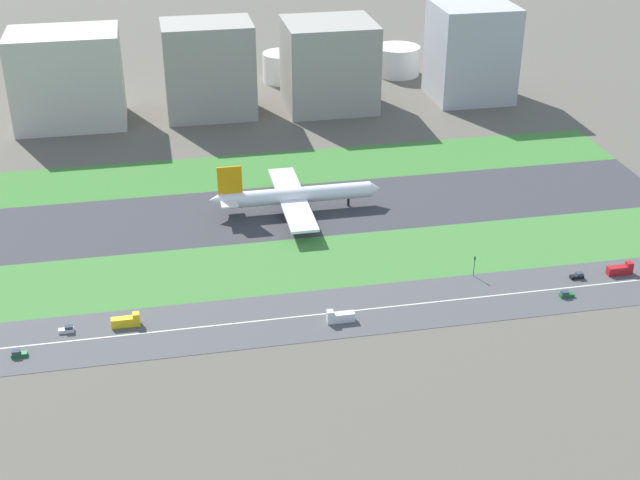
{
  "coord_description": "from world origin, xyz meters",
  "views": [
    {
      "loc": [
        -51.81,
        -293.39,
        143.76
      ],
      "look_at": [
        -0.92,
        -36.5,
        6.0
      ],
      "focal_mm": 49.21,
      "sensor_mm": 36.0,
      "label": 1
    }
  ],
  "objects_px": {
    "car_3": "(67,330)",
    "truck_1": "(127,321)",
    "truck_0": "(620,270)",
    "fuel_tank_centre": "(342,65)",
    "airliner": "(293,196)",
    "office_tower": "(329,65)",
    "cargo_warehouse": "(471,52)",
    "fuel_tank_east": "(397,61)",
    "truck_2": "(340,317)",
    "fuel_tank_west": "(283,67)",
    "terminal_building": "(67,78)",
    "traffic_light": "(474,265)",
    "car_4": "(18,354)",
    "hangar_building": "(209,69)",
    "car_2": "(566,294)",
    "car_0": "(577,276)"
  },
  "relations": [
    {
      "from": "car_2",
      "to": "fuel_tank_east",
      "type": "height_order",
      "value": "fuel_tank_east"
    },
    {
      "from": "fuel_tank_west",
      "to": "fuel_tank_centre",
      "type": "bearing_deg",
      "value": 0.0
    },
    {
      "from": "office_tower",
      "to": "fuel_tank_east",
      "type": "relative_size",
      "value": 1.75
    },
    {
      "from": "car_4",
      "to": "truck_2",
      "type": "distance_m",
      "value": 92.48
    },
    {
      "from": "truck_2",
      "to": "fuel_tank_east",
      "type": "height_order",
      "value": "fuel_tank_east"
    },
    {
      "from": "airliner",
      "to": "traffic_light",
      "type": "distance_m",
      "value": 77.82
    },
    {
      "from": "airliner",
      "to": "car_4",
      "type": "relative_size",
      "value": 14.77
    },
    {
      "from": "car_4",
      "to": "office_tower",
      "type": "bearing_deg",
      "value": -123.9
    },
    {
      "from": "office_tower",
      "to": "cargo_warehouse",
      "type": "relative_size",
      "value": 0.91
    },
    {
      "from": "truck_1",
      "to": "cargo_warehouse",
      "type": "bearing_deg",
      "value": 46.71
    },
    {
      "from": "truck_0",
      "to": "car_2",
      "type": "height_order",
      "value": "truck_0"
    },
    {
      "from": "truck_0",
      "to": "truck_2",
      "type": "bearing_deg",
      "value": -174.08
    },
    {
      "from": "hangar_building",
      "to": "truck_0",
      "type": "bearing_deg",
      "value": -57.03
    },
    {
      "from": "car_3",
      "to": "truck_1",
      "type": "height_order",
      "value": "truck_1"
    },
    {
      "from": "fuel_tank_centre",
      "to": "truck_1",
      "type": "bearing_deg",
      "value": -117.02
    },
    {
      "from": "truck_2",
      "to": "fuel_tank_west",
      "type": "xyz_separation_m",
      "value": [
        20.94,
        237.0,
        6.06
      ]
    },
    {
      "from": "truck_0",
      "to": "fuel_tank_centre",
      "type": "xyz_separation_m",
      "value": [
        -43.12,
        227.0,
        5.6
      ]
    },
    {
      "from": "truck_0",
      "to": "airliner",
      "type": "bearing_deg",
      "value": 145.02
    },
    {
      "from": "car_2",
      "to": "fuel_tank_centre",
      "type": "xyz_separation_m",
      "value": [
        -19.45,
        237.0,
        6.35
      ]
    },
    {
      "from": "truck_2",
      "to": "truck_0",
      "type": "bearing_deg",
      "value": -174.08
    },
    {
      "from": "fuel_tank_east",
      "to": "car_3",
      "type": "bearing_deg",
      "value": -125.8
    },
    {
      "from": "traffic_light",
      "to": "cargo_warehouse",
      "type": "distance_m",
      "value": 185.16
    },
    {
      "from": "car_0",
      "to": "fuel_tank_west",
      "type": "relative_size",
      "value": 0.2
    },
    {
      "from": "truck_0",
      "to": "car_0",
      "type": "height_order",
      "value": "truck_0"
    },
    {
      "from": "fuel_tank_west",
      "to": "truck_2",
      "type": "bearing_deg",
      "value": -95.05
    },
    {
      "from": "traffic_light",
      "to": "terminal_building",
      "type": "distance_m",
      "value": 221.26
    },
    {
      "from": "car_4",
      "to": "truck_0",
      "type": "relative_size",
      "value": 0.52
    },
    {
      "from": "truck_1",
      "to": "office_tower",
      "type": "height_order",
      "value": "office_tower"
    },
    {
      "from": "cargo_warehouse",
      "to": "fuel_tank_east",
      "type": "bearing_deg",
      "value": 119.06
    },
    {
      "from": "airliner",
      "to": "truck_2",
      "type": "xyz_separation_m",
      "value": [
        0.84,
        -78.0,
        -4.56
      ]
    },
    {
      "from": "cargo_warehouse",
      "to": "fuel_tank_centre",
      "type": "relative_size",
      "value": 2.15
    },
    {
      "from": "terminal_building",
      "to": "office_tower",
      "type": "relative_size",
      "value": 1.16
    },
    {
      "from": "hangar_building",
      "to": "cargo_warehouse",
      "type": "relative_size",
      "value": 0.95
    },
    {
      "from": "car_3",
      "to": "truck_2",
      "type": "distance_m",
      "value": 80.38
    },
    {
      "from": "traffic_light",
      "to": "fuel_tank_centre",
      "type": "bearing_deg",
      "value": 88.8
    },
    {
      "from": "terminal_building",
      "to": "fuel_tank_east",
      "type": "relative_size",
      "value": 2.03
    },
    {
      "from": "truck_1",
      "to": "office_tower",
      "type": "relative_size",
      "value": 0.2
    },
    {
      "from": "car_2",
      "to": "terminal_building",
      "type": "bearing_deg",
      "value": -50.27
    },
    {
      "from": "car_3",
      "to": "truck_1",
      "type": "distance_m",
      "value": 17.25
    },
    {
      "from": "hangar_building",
      "to": "office_tower",
      "type": "bearing_deg",
      "value": 0.0
    },
    {
      "from": "truck_1",
      "to": "fuel_tank_west",
      "type": "xyz_separation_m",
      "value": [
        83.46,
        227.0,
        6.06
      ]
    },
    {
      "from": "traffic_light",
      "to": "hangar_building",
      "type": "distance_m",
      "value": 188.55
    },
    {
      "from": "car_2",
      "to": "airliner",
      "type": "bearing_deg",
      "value": -46.69
    },
    {
      "from": "airliner",
      "to": "truck_1",
      "type": "height_order",
      "value": "airliner"
    },
    {
      "from": "truck_2",
      "to": "fuel_tank_west",
      "type": "bearing_deg",
      "value": -95.05
    },
    {
      "from": "airliner",
      "to": "fuel_tank_east",
      "type": "distance_m",
      "value": 180.2
    },
    {
      "from": "car_4",
      "to": "cargo_warehouse",
      "type": "relative_size",
      "value": 0.09
    },
    {
      "from": "truck_2",
      "to": "office_tower",
      "type": "xyz_separation_m",
      "value": [
        36.52,
        192.0,
        19.42
      ]
    },
    {
      "from": "car_2",
      "to": "hangar_building",
      "type": "relative_size",
      "value": 0.1
    },
    {
      "from": "cargo_warehouse",
      "to": "car_4",
      "type": "bearing_deg",
      "value": -136.37
    }
  ]
}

